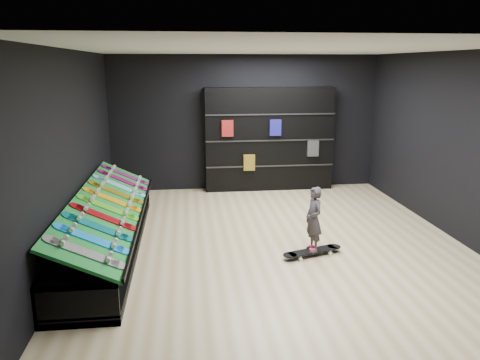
{
  "coord_description": "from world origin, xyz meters",
  "views": [
    {
      "loc": [
        -1.34,
        -6.93,
        2.77
      ],
      "look_at": [
        -0.5,
        0.2,
        1.0
      ],
      "focal_mm": 35.0,
      "sensor_mm": 36.0,
      "label": 1
    }
  ],
  "objects": [
    {
      "name": "display_board_7",
      "position": [
        -2.49,
        1.06,
        0.74
      ],
      "size": [
        0.93,
        0.22,
        0.5
      ],
      "primitive_type": null,
      "rotation": [
        0.0,
        0.44,
        0.0
      ],
      "color": "#0CB2E5",
      "rests_on": "turf_ramp"
    },
    {
      "name": "display_board_8",
      "position": [
        -2.49,
        1.48,
        0.74
      ],
      "size": [
        0.93,
        0.22,
        0.5
      ],
      "primitive_type": null,
      "rotation": [
        0.0,
        0.44,
        0.0
      ],
      "color": "#E5198C",
      "rests_on": "turf_ramp"
    },
    {
      "name": "floor_skateboard",
      "position": [
        0.49,
        -0.6,
        0.05
      ],
      "size": [
        1.0,
        0.51,
        0.09
      ],
      "primitive_type": null,
      "rotation": [
        0.0,
        0.0,
        0.32
      ],
      "color": "black",
      "rests_on": "ground"
    },
    {
      "name": "wall_back",
      "position": [
        0.0,
        3.5,
        1.5
      ],
      "size": [
        6.0,
        0.02,
        3.0
      ],
      "primitive_type": "cube",
      "color": "black",
      "rests_on": "ground"
    },
    {
      "name": "display_board_2",
      "position": [
        -2.49,
        -1.06,
        0.74
      ],
      "size": [
        0.93,
        0.22,
        0.5
      ],
      "primitive_type": null,
      "rotation": [
        0.0,
        0.44,
        0.0
      ],
      "color": "#0C8C99",
      "rests_on": "turf_ramp"
    },
    {
      "name": "ceiling",
      "position": [
        0.0,
        0.0,
        3.0
      ],
      "size": [
        6.0,
        7.0,
        0.01
      ],
      "primitive_type": "cube",
      "color": "white",
      "rests_on": "ground"
    },
    {
      "name": "display_board_3",
      "position": [
        -2.49,
        -0.63,
        0.74
      ],
      "size": [
        0.93,
        0.22,
        0.5
      ],
      "primitive_type": null,
      "rotation": [
        0.0,
        0.44,
        0.0
      ],
      "color": "red",
      "rests_on": "turf_ramp"
    },
    {
      "name": "display_rack",
      "position": [
        -2.55,
        0.0,
        0.25
      ],
      "size": [
        0.9,
        4.5,
        0.5
      ],
      "primitive_type": null,
      "color": "black",
      "rests_on": "ground"
    },
    {
      "name": "display_board_1",
      "position": [
        -2.49,
        -1.48,
        0.74
      ],
      "size": [
        0.93,
        0.22,
        0.5
      ],
      "primitive_type": null,
      "rotation": [
        0.0,
        0.44,
        0.0
      ],
      "color": "blue",
      "rests_on": "turf_ramp"
    },
    {
      "name": "child",
      "position": [
        0.49,
        -0.6,
        0.38
      ],
      "size": [
        0.19,
        0.25,
        0.58
      ],
      "primitive_type": "imported",
      "rotation": [
        0.0,
        0.0,
        -1.38
      ],
      "color": "black",
      "rests_on": "floor_skateboard"
    },
    {
      "name": "display_board_4",
      "position": [
        -2.49,
        -0.21,
        0.74
      ],
      "size": [
        0.93,
        0.22,
        0.5
      ],
      "primitive_type": null,
      "rotation": [
        0.0,
        0.44,
        0.0
      ],
      "color": "green",
      "rests_on": "turf_ramp"
    },
    {
      "name": "turf_ramp",
      "position": [
        -2.5,
        0.0,
        0.71
      ],
      "size": [
        0.92,
        4.5,
        0.46
      ],
      "primitive_type": "cube",
      "rotation": [
        0.0,
        0.44,
        0.0
      ],
      "color": "#0F6321",
      "rests_on": "display_rack"
    },
    {
      "name": "display_board_9",
      "position": [
        -2.49,
        1.9,
        0.74
      ],
      "size": [
        0.93,
        0.22,
        0.5
      ],
      "primitive_type": null,
      "rotation": [
        0.0,
        0.44,
        0.0
      ],
      "color": "#2626BF",
      "rests_on": "turf_ramp"
    },
    {
      "name": "display_board_5",
      "position": [
        -2.49,
        0.21,
        0.74
      ],
      "size": [
        0.93,
        0.22,
        0.5
      ],
      "primitive_type": null,
      "rotation": [
        0.0,
        0.44,
        0.0
      ],
      "color": "orange",
      "rests_on": "turf_ramp"
    },
    {
      "name": "display_board_6",
      "position": [
        -2.49,
        0.63,
        0.74
      ],
      "size": [
        0.93,
        0.22,
        0.5
      ],
      "primitive_type": null,
      "rotation": [
        0.0,
        0.44,
        0.0
      ],
      "color": "yellow",
      "rests_on": "turf_ramp"
    },
    {
      "name": "wall_right",
      "position": [
        3.0,
        0.0,
        1.5
      ],
      "size": [
        0.02,
        7.0,
        3.0
      ],
      "primitive_type": "cube",
      "color": "black",
      "rests_on": "ground"
    },
    {
      "name": "floor",
      "position": [
        0.0,
        0.0,
        0.0
      ],
      "size": [
        6.0,
        7.0,
        0.01
      ],
      "primitive_type": "cube",
      "color": "#CDBB8A",
      "rests_on": "ground"
    },
    {
      "name": "display_board_0",
      "position": [
        -2.49,
        -1.9,
        0.74
      ],
      "size": [
        0.93,
        0.22,
        0.5
      ],
      "primitive_type": null,
      "rotation": [
        0.0,
        0.44,
        0.0
      ],
      "color": "black",
      "rests_on": "turf_ramp"
    },
    {
      "name": "wall_front",
      "position": [
        0.0,
        -3.5,
        1.5
      ],
      "size": [
        6.0,
        0.02,
        3.0
      ],
      "primitive_type": "cube",
      "color": "black",
      "rests_on": "ground"
    },
    {
      "name": "back_shelving",
      "position": [
        0.53,
        3.32,
        1.15
      ],
      "size": [
        2.87,
        0.34,
        2.3
      ],
      "primitive_type": "cube",
      "color": "black",
      "rests_on": "ground"
    },
    {
      "name": "wall_left",
      "position": [
        -3.0,
        0.0,
        1.5
      ],
      "size": [
        0.02,
        7.0,
        3.0
      ],
      "primitive_type": "cube",
      "color": "black",
      "rests_on": "ground"
    }
  ]
}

